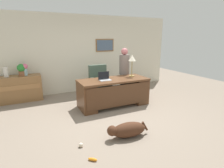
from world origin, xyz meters
The scene contains 14 objects.
ground_plane centered at (0.00, 0.00, 0.00)m, with size 12.00×12.00×0.00m, color gray.
back_wall centered at (0.00, 2.60, 1.35)m, with size 7.00×0.16×2.70m.
desk centered at (0.25, 0.63, 0.43)m, with size 1.98×0.82×0.78m.
credenza centered at (-2.17, 2.25, 0.40)m, with size 1.24×0.50×0.79m.
armchair centered at (0.20, 1.58, 0.47)m, with size 0.60×0.59×1.05m.
person_standing centered at (0.91, 1.22, 0.82)m, with size 0.32×0.32×1.60m.
dog_lying centered at (-0.27, -1.02, 0.15)m, with size 0.88×0.38×0.30m.
laptop centered at (-0.02, 0.66, 0.84)m, with size 0.32×0.22×0.23m.
desk_lamp centered at (0.92, 0.77, 1.30)m, with size 0.22×0.22×0.64m.
vase_with_flowers centered at (-1.97, 2.25, 1.00)m, with size 0.17×0.17×0.36m.
vase_empty centered at (-2.49, 2.25, 0.94)m, with size 0.14×0.14×0.29m, color silver.
potted_plant centered at (-2.07, 2.25, 0.99)m, with size 0.24×0.24×0.36m.
dog_toy_ball centered at (-1.20, -0.96, 0.04)m, with size 0.08×0.08×0.08m, color beige.
dog_toy_bone centered at (-1.14, -1.41, 0.03)m, with size 0.16×0.05×0.05m, color orange.
Camera 1 is at (-1.95, -3.82, 1.93)m, focal length 29.15 mm.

